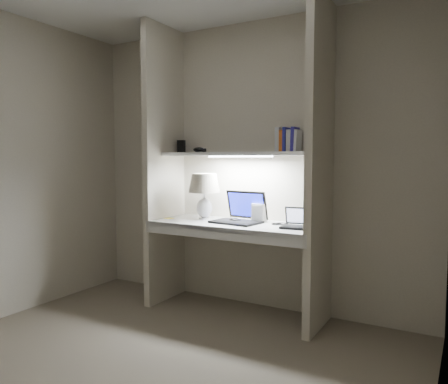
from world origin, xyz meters
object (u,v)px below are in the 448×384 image
Objects in this scene: book_row at (288,140)px; speaker at (259,213)px; table_lamp at (204,188)px; laptop_main at (240,215)px; laptop_netbook at (298,223)px.

speaker is at bearing -171.81° from book_row.
table_lamp reaches higher than laptop_main.
laptop_main is 2.13× the size of book_row.
laptop_main is 0.75m from book_row.
laptop_main is at bearing 1.78° from table_lamp.
laptop_main is 1.63× the size of laptop_netbook.
table_lamp is 0.41m from laptop_main.
table_lamp is at bearing 171.82° from laptop_netbook.
table_lamp is at bearing -164.99° from speaker.
laptop_netbook is 0.41m from speaker.
table_lamp reaches higher than speaker.
table_lamp is 2.59× the size of speaker.
table_lamp is 1.56× the size of laptop_netbook.
laptop_netbook and speaker have the same top height.
laptop_main is 0.54m from laptop_netbook.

